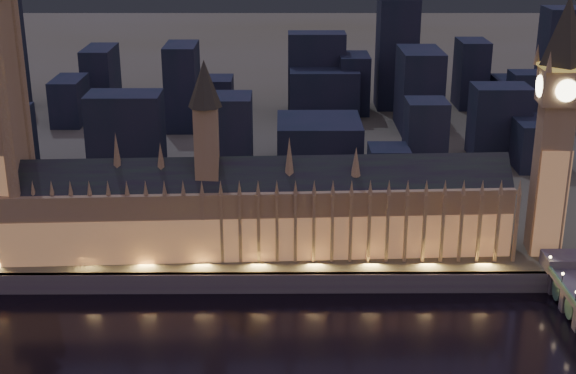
{
  "coord_description": "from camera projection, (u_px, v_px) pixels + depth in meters",
  "views": [
    {
      "loc": [
        2.99,
        -234.96,
        142.51
      ],
      "look_at": [
        5.0,
        55.0,
        38.0
      ],
      "focal_mm": 50.0,
      "sensor_mm": 36.0,
      "label": 1
    }
  ],
  "objects": [
    {
      "name": "palace_of_westminster",
      "position": [
        257.0,
        209.0,
        318.42
      ],
      "size": [
        202.0,
        28.84,
        78.0
      ],
      "color": "#98754A",
      "rests_on": "north_bank"
    },
    {
      "name": "embankment_wall",
      "position": [
        275.0,
        283.0,
        306.55
      ],
      "size": [
        2000.0,
        2.5,
        8.0
      ],
      "primitive_type": "cube",
      "color": "#514155",
      "rests_on": "ground"
    },
    {
      "name": "north_bank",
      "position": [
        279.0,
        54.0,
        757.16
      ],
      "size": [
        2000.0,
        960.0,
        8.0
      ],
      "primitive_type": "cube",
      "color": "#4E4A2C",
      "rests_on": "ground"
    },
    {
      "name": "ground_plane",
      "position": [
        274.0,
        349.0,
        269.34
      ],
      "size": [
        2000.0,
        2000.0,
        0.0
      ],
      "primitive_type": "plane",
      "color": "black",
      "rests_on": "ground"
    },
    {
      "name": "elizabeth_tower",
      "position": [
        558.0,
        105.0,
        305.12
      ],
      "size": [
        18.0,
        18.0,
        108.26
      ],
      "color": "#98754A",
      "rests_on": "north_bank"
    },
    {
      "name": "city_backdrop",
      "position": [
        327.0,
        92.0,
        491.58
      ],
      "size": [
        471.12,
        215.63,
        82.0
      ],
      "color": "black",
      "rests_on": "north_bank"
    }
  ]
}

